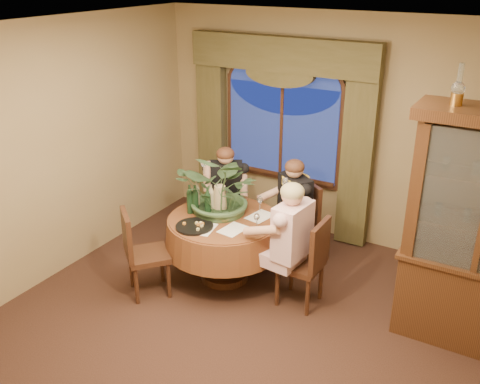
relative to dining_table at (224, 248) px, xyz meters
The scene contains 32 objects.
floor 1.08m from the dining_table, 59.34° to the right, with size 5.00×5.00×0.00m, color black.
wall_back 1.99m from the dining_table, 72.31° to the left, with size 4.50×4.50×0.00m, color olive.
ceiling 2.63m from the dining_table, 59.34° to the right, with size 5.00×5.00×0.00m, color white.
window 1.81m from the dining_table, 93.00° to the left, with size 1.62×0.10×1.32m, color navy, non-canonical shape.
arched_transom 2.31m from the dining_table, 93.00° to the left, with size 1.60×0.06×0.44m, color navy, non-canonical shape.
drapery_left 2.04m from the dining_table, 126.44° to the left, with size 0.38×0.14×2.32m, color #403B1D.
drapery_right 1.95m from the dining_table, 57.78° to the left, with size 0.38×0.14×2.32m, color #403B1D.
swag_valance 2.41m from the dining_table, 93.16° to the left, with size 2.45×0.16×0.42m, color #403B1D, non-canonical shape.
dining_table is the anchor object (origin of this frame).
oil_lamp_left 2.93m from the dining_table, ahead, with size 0.11×0.11×0.34m, color #A5722D, non-canonical shape.
chair_right 0.92m from the dining_table, ahead, with size 0.42×0.42×0.96m, color black.
chair_back_right 0.90m from the dining_table, 55.09° to the left, with size 0.42×0.42×0.96m, color black.
chair_back 0.87m from the dining_table, 119.95° to the left, with size 0.42×0.42×0.96m, color black.
chair_front_left 0.85m from the dining_table, 130.54° to the right, with size 0.42×0.42×0.96m, color black.
person_pink 0.91m from the dining_table, ahead, with size 0.49×0.45×1.37m, color beige, non-canonical shape.
person_back 0.89m from the dining_table, 120.03° to the left, with size 0.46×0.42×1.28m, color black, non-canonical shape.
person_scarf 0.92m from the dining_table, 54.25° to the left, with size 0.46×0.43×1.30m, color black, non-canonical shape.
stoneware_vase 0.56m from the dining_table, 135.99° to the left, with size 0.16×0.16×0.31m, color tan, non-canonical shape.
centerpiece_plant 1.00m from the dining_table, 122.31° to the left, with size 0.95×1.06×0.82m, color #365634.
olive_bowl 0.40m from the dining_table, 56.49° to the right, with size 0.15×0.15×0.05m, color #4A5328.
cheese_platter 0.54m from the dining_table, 113.58° to the right, with size 0.39×0.39×0.02m, color black.
wine_bottle_0 0.67m from the dining_table, behind, with size 0.07×0.07×0.33m, color tan.
wine_bottle_1 0.57m from the dining_table, 166.80° to the right, with size 0.07×0.07×0.33m, color black.
wine_bottle_2 0.64m from the dining_table, behind, with size 0.07×0.07×0.33m, color black.
wine_bottle_3 0.67m from the dining_table, 169.54° to the right, with size 0.07×0.07×0.33m, color black.
wine_bottle_4 0.58m from the dining_table, 164.67° to the left, with size 0.07×0.07×0.33m, color tan.
tasting_paper_0 0.48m from the dining_table, 39.84° to the right, with size 0.21×0.30×0.00m, color white.
tasting_paper_1 0.55m from the dining_table, 34.98° to the left, with size 0.21×0.30×0.00m, color white.
tasting_paper_2 0.50m from the dining_table, 98.24° to the right, with size 0.21×0.30×0.00m, color white.
wine_glass_person_pink 0.63m from the dining_table, ahead, with size 0.07×0.07×0.18m, color silver, non-canonical shape.
wine_glass_person_back 0.63m from the dining_table, 120.03° to the left, with size 0.07×0.07×0.18m, color silver, non-canonical shape.
wine_glass_person_scarf 0.63m from the dining_table, 54.25° to the left, with size 0.07×0.07×0.18m, color silver, non-canonical shape.
Camera 1 is at (2.22, -3.53, 3.29)m, focal length 40.00 mm.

